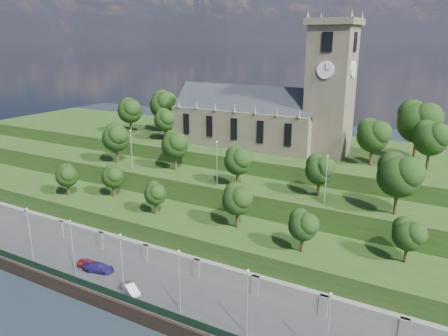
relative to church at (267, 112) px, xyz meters
The scene contains 17 objects.
ground 51.21m from the church, 90.98° to the right, with size 320.00×320.00×0.00m, color black.
promenade 45.42m from the church, 91.13° to the right, with size 160.00×12.00×2.00m, color #2D2D30.
quay_wall 50.78m from the church, 90.98° to the right, with size 160.00×0.50×2.20m, color black.
fence 49.57m from the church, 91.00° to the right, with size 160.00×0.10×1.20m, color black.
retaining_wall 39.48m from the church, 91.33° to the right, with size 160.00×2.10×5.00m.
embankment_lower 33.57m from the church, 91.61° to the right, with size 160.00×12.00×8.00m, color #223E14.
embankment_upper 23.71m from the church, 92.66° to the right, with size 160.00×10.00×12.00m, color #223E14.
hilltop 15.57m from the church, 101.11° to the left, with size 160.00×32.00×15.00m, color #223E14.
church is the anchor object (origin of this frame).
trees_lower 29.65m from the church, 87.46° to the right, with size 65.97×8.27×7.39m.
trees_upper 18.85m from the church, 79.33° to the right, with size 63.12×8.89×9.49m.
trees_hilltop 3.06m from the church, ahead, with size 73.61×16.34×11.51m.
lamp_posts_promenade 46.18m from the church, 93.67° to the right, with size 60.36×0.36×9.22m.
lamp_posts_upper 20.83m from the church, 92.26° to the right, with size 40.36×0.36×8.15m.
car_left 47.07m from the church, 107.01° to the right, with size 1.62×4.04×1.38m, color maroon.
car_middle 47.60m from the church, 92.38° to the right, with size 1.37×3.94×1.30m, color #B5B5BA.
car_right 46.71m from the church, 104.06° to the right, with size 2.00×4.91×1.43m, color navy.
Camera 1 is at (38.29, -39.04, 37.30)m, focal length 35.00 mm.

